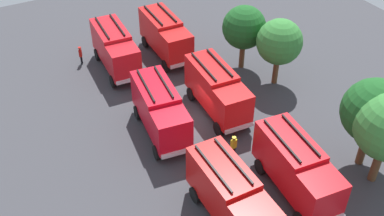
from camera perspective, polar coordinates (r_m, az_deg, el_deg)
name	(u,v)px	position (r m, az deg, el deg)	size (l,w,h in m)	color
ground_plane	(192,122)	(36.12, 0.00, -1.75)	(56.59, 56.59, 0.00)	#38383D
fire_truck_0	(115,48)	(41.74, -9.51, 7.35)	(7.34, 3.11, 3.88)	red
fire_truck_1	(160,109)	(33.97, -3.98, -0.18)	(7.44, 3.46, 3.88)	red
fire_truck_2	(231,195)	(27.97, 4.86, -10.71)	(7.23, 2.82, 3.88)	red
fire_truck_3	(165,34)	(43.38, -3.34, 9.09)	(7.27, 2.94, 3.88)	red
fire_truck_4	(217,89)	(36.00, 3.13, 2.37)	(7.34, 3.12, 3.88)	red
fire_truck_5	(297,167)	(30.21, 12.86, -7.14)	(7.40, 3.32, 3.88)	red
firefighter_1	(81,54)	(43.73, -13.66, 6.47)	(0.48, 0.38, 1.73)	black
firefighter_2	(157,84)	(38.54, -4.40, 2.93)	(0.44, 0.48, 1.80)	black
firefighter_4	(234,145)	(32.70, 5.18, -4.66)	(0.29, 0.44, 1.81)	black
tree_0	(244,28)	(40.81, 6.48, 9.89)	(3.84, 3.84, 5.96)	brown
tree_1	(279,42)	(39.01, 10.79, 8.03)	(3.86, 3.86, 5.98)	brown
tree_2	(374,112)	(32.04, 21.71, -0.42)	(4.40, 4.40, 6.82)	brown
traffic_cone_0	(194,77)	(40.63, 0.22, 3.88)	(0.41, 0.41, 0.59)	#F2600C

